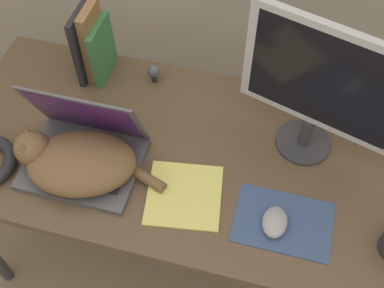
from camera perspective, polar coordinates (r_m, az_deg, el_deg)
name	(u,v)px	position (r m, az deg, el deg)	size (l,w,h in m)	color
desk	(182,165)	(1.50, -1.24, -2.53)	(1.42, 0.68, 0.72)	brown
laptop	(84,149)	(1.42, -12.68, -0.59)	(0.33, 0.26, 0.26)	#4C4C51
cat	(76,161)	(1.39, -13.56, -1.99)	(0.44, 0.29, 0.14)	brown
external_monitor	(321,87)	(1.30, 15.03, 6.55)	(0.43, 0.16, 0.45)	#333338
mousepad	(283,222)	(1.34, 10.74, -9.05)	(0.26, 0.18, 0.00)	#384C75
computer_mouse	(275,222)	(1.31, 9.79, -9.10)	(0.07, 0.10, 0.03)	#99999E
book_row	(93,44)	(1.60, -11.64, 11.50)	(0.08, 0.17, 0.26)	#232328
notepad	(184,195)	(1.35, -0.93, -6.08)	(0.24, 0.24, 0.01)	#E5DB6B
webcam	(154,72)	(1.59, -4.55, 8.54)	(0.04, 0.04, 0.07)	#232328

